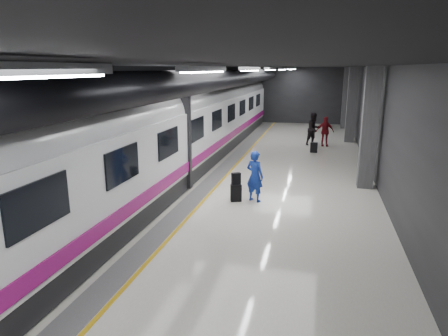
# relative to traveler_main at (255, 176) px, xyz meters

# --- Properties ---
(ground) EXTENTS (40.00, 40.00, 0.00)m
(ground) POSITION_rel_traveler_main_xyz_m (-0.74, 0.64, -0.87)
(ground) COLOR silver
(ground) RESTS_ON ground
(platform_hall) EXTENTS (10.02, 40.02, 4.51)m
(platform_hall) POSITION_rel_traveler_main_xyz_m (-1.03, 1.60, 2.66)
(platform_hall) COLOR black
(platform_hall) RESTS_ON ground
(train) EXTENTS (3.05, 38.00, 4.05)m
(train) POSITION_rel_traveler_main_xyz_m (-3.99, 0.64, 1.19)
(train) COLOR black
(train) RESTS_ON ground
(traveler_main) EXTENTS (0.75, 0.64, 1.75)m
(traveler_main) POSITION_rel_traveler_main_xyz_m (0.00, 0.00, 0.00)
(traveler_main) COLOR #1648A9
(traveler_main) RESTS_ON ground
(suitcase_main) EXTENTS (0.42, 0.34, 0.59)m
(suitcase_main) POSITION_rel_traveler_main_xyz_m (-0.61, -0.16, -0.58)
(suitcase_main) COLOR black
(suitcase_main) RESTS_ON ground
(shoulder_bag) EXTENTS (0.34, 0.29, 0.40)m
(shoulder_bag) POSITION_rel_traveler_main_xyz_m (-0.62, -0.12, -0.09)
(shoulder_bag) COLOR black
(shoulder_bag) RESTS_ON suitcase_main
(traveler_far_a) EXTENTS (1.18, 1.16, 1.92)m
(traveler_far_a) POSITION_rel_traveler_main_xyz_m (1.69, 10.94, 0.09)
(traveler_far_a) COLOR black
(traveler_far_a) RESTS_ON ground
(traveler_far_b) EXTENTS (1.06, 0.59, 1.72)m
(traveler_far_b) POSITION_rel_traveler_main_xyz_m (2.32, 10.85, -0.02)
(traveler_far_b) COLOR maroon
(traveler_far_b) RESTS_ON ground
(suitcase_far) EXTENTS (0.39, 0.26, 0.55)m
(suitcase_far) POSITION_rel_traveler_main_xyz_m (1.78, 8.79, -0.60)
(suitcase_far) COLOR black
(suitcase_far) RESTS_ON ground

